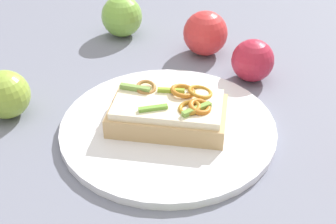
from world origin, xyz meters
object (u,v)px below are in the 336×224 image
(plate, at_px, (168,127))
(apple_2, at_px, (122,16))
(sandwich, at_px, (169,112))
(apple_1, at_px, (205,33))
(apple_3, at_px, (250,60))
(apple_4, at_px, (5,94))

(plate, bearing_deg, apple_2, -29.26)
(sandwich, bearing_deg, apple_1, 83.23)
(apple_3, bearing_deg, apple_4, 60.44)
(apple_1, distance_m, apple_3, 0.11)
(plate, height_order, sandwich, sandwich)
(sandwich, bearing_deg, apple_3, 56.04)
(apple_2, distance_m, apple_4, 0.30)
(apple_3, bearing_deg, plate, 91.34)
(plate, xyz_separation_m, sandwich, (-0.00, -0.00, 0.03))
(sandwich, distance_m, apple_4, 0.24)
(apple_1, height_order, apple_2, apple_1)
(sandwich, height_order, apple_4, apple_4)
(apple_1, relative_size, apple_3, 1.14)
(apple_2, bearing_deg, plate, 150.74)
(apple_1, bearing_deg, apple_2, 18.66)
(apple_1, bearing_deg, plate, 118.46)
(apple_2, bearing_deg, sandwich, 150.97)
(apple_3, relative_size, apple_4, 0.98)
(sandwich, distance_m, apple_2, 0.32)
(sandwich, bearing_deg, plate, -152.46)
(sandwich, xyz_separation_m, apple_1, (0.11, -0.21, 0.01))
(apple_4, bearing_deg, apple_1, -102.82)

